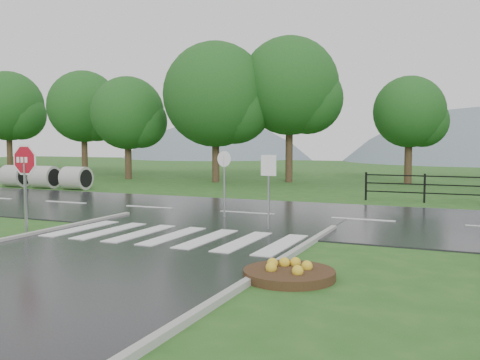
% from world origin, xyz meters
% --- Properties ---
extents(ground, '(120.00, 120.00, 0.00)m').
position_xyz_m(ground, '(0.00, 0.00, 0.00)').
color(ground, '#25531B').
rests_on(ground, ground).
extents(main_road, '(90.00, 8.00, 0.04)m').
position_xyz_m(main_road, '(0.00, 10.00, 0.00)').
color(main_road, black).
rests_on(main_road, ground).
extents(crosswalk, '(6.50, 2.80, 0.02)m').
position_xyz_m(crosswalk, '(0.00, 5.00, 0.06)').
color(crosswalk, silver).
rests_on(crosswalk, ground).
extents(hills, '(102.00, 48.00, 48.00)m').
position_xyz_m(hills, '(3.49, 65.00, -15.54)').
color(hills, slate).
rests_on(hills, ground).
extents(treeline, '(83.20, 5.20, 10.00)m').
position_xyz_m(treeline, '(1.00, 24.00, 0.00)').
color(treeline, '#164817').
rests_on(treeline, ground).
extents(culvert_pipes, '(5.50, 1.20, 1.20)m').
position_xyz_m(culvert_pipes, '(-13.84, 15.00, 0.60)').
color(culvert_pipes, '#9E9B93').
rests_on(culvert_pipes, ground).
extents(stop_sign, '(1.16, 0.08, 2.60)m').
position_xyz_m(stop_sign, '(-4.03, 3.98, 1.82)').
color(stop_sign, '#939399').
rests_on(stop_sign, ground).
extents(flower_bed, '(1.70, 1.70, 0.34)m').
position_xyz_m(flower_bed, '(4.09, 2.26, 0.13)').
color(flower_bed, '#332111').
rests_on(flower_bed, ground).
extents(reg_sign_small, '(0.48, 0.08, 2.15)m').
position_xyz_m(reg_sign_small, '(1.91, 7.02, 1.52)').
color(reg_sign_small, '#939399').
rests_on(reg_sign_small, ground).
extents(reg_sign_round, '(0.51, 0.10, 2.21)m').
position_xyz_m(reg_sign_round, '(-0.27, 8.75, 1.40)').
color(reg_sign_round, '#939399').
rests_on(reg_sign_round, ground).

